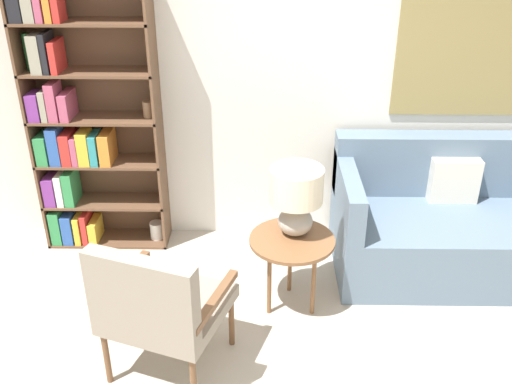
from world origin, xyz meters
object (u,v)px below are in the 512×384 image
object	(u,v)px
couch	(454,224)
side_table	(292,245)
bookshelf	(79,125)
table_lamp	(296,195)
armchair	(157,304)

from	to	relation	value
couch	side_table	xyz separation A→B (m)	(-1.24, -0.53, 0.14)
bookshelf	table_lamp	world-z (taller)	bookshelf
side_table	armchair	bearing A→B (deg)	-138.94
side_table	table_lamp	xyz separation A→B (m)	(0.02, 0.07, 0.34)
couch	table_lamp	size ratio (longest dim) A/B	3.73
bookshelf	armchair	bearing A→B (deg)	-61.63
bookshelf	armchair	world-z (taller)	bookshelf
bookshelf	side_table	xyz separation A→B (m)	(1.58, -0.83, -0.52)
bookshelf	couch	distance (m)	2.91
side_table	couch	bearing A→B (deg)	23.10
side_table	bookshelf	bearing A→B (deg)	152.40
bookshelf	armchair	xyz separation A→B (m)	(0.81, -1.50, -0.48)
table_lamp	armchair	bearing A→B (deg)	-136.91
couch	bookshelf	bearing A→B (deg)	173.97
bookshelf	table_lamp	xyz separation A→B (m)	(1.60, -0.76, -0.18)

